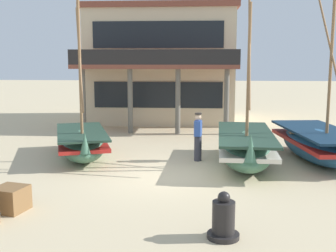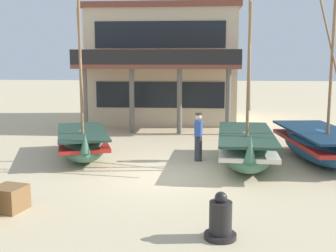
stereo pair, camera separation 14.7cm
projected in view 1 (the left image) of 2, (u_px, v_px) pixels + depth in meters
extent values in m
plane|color=#CCB78E|center=(166.00, 177.00, 12.61)|extent=(120.00, 120.00, 0.00)
ellipsoid|color=#427056|center=(82.00, 144.00, 15.05)|extent=(2.89, 4.49, 0.98)
cube|color=red|center=(82.00, 141.00, 15.03)|extent=(2.85, 4.33, 0.12)
cube|color=#243D2F|center=(81.00, 132.00, 14.98)|extent=(2.91, 4.42, 0.07)
cone|color=#427056|center=(85.00, 143.00, 13.06)|extent=(0.41, 0.41, 0.69)
cylinder|color=olive|center=(80.00, 69.00, 14.13)|extent=(0.10, 0.10, 4.98)
cylinder|color=olive|center=(80.00, 58.00, 14.07)|extent=(0.72, 1.95, 3.51)
cube|color=olive|center=(81.00, 133.00, 15.29)|extent=(1.51, 0.65, 0.06)
ellipsoid|color=#427056|center=(245.00, 149.00, 14.01)|extent=(1.95, 4.97, 1.11)
cube|color=silver|center=(245.00, 145.00, 13.98)|extent=(1.96, 4.77, 0.13)
cube|color=#243D2F|center=(245.00, 134.00, 13.93)|extent=(2.00, 4.87, 0.08)
cone|color=#427056|center=(251.00, 149.00, 11.63)|extent=(0.36, 0.36, 0.78)
cylinder|color=olive|center=(248.00, 76.00, 13.02)|extent=(0.10, 0.10, 4.45)
cylinder|color=olive|center=(249.00, 42.00, 12.86)|extent=(0.15, 1.75, 4.03)
cube|color=olive|center=(245.00, 135.00, 14.30)|extent=(1.64, 0.24, 0.06)
ellipsoid|color=#23517A|center=(318.00, 145.00, 14.59)|extent=(2.44, 5.13, 1.09)
cube|color=red|center=(319.00, 141.00, 14.57)|extent=(2.44, 4.93, 0.13)
cube|color=#132C43|center=(319.00, 131.00, 14.51)|extent=(2.49, 5.04, 0.08)
cylinder|color=olive|center=(330.00, 73.00, 13.59)|extent=(0.10, 0.10, 4.60)
cylinder|color=olive|center=(332.00, 53.00, 13.49)|extent=(0.38, 2.60, 3.83)
cube|color=olive|center=(315.00, 133.00, 14.90)|extent=(1.79, 0.37, 0.06)
cylinder|color=#33333D|center=(198.00, 148.00, 14.59)|extent=(0.26, 0.26, 0.88)
cube|color=#2D4C99|center=(198.00, 128.00, 14.48)|extent=(0.28, 0.39, 0.54)
sphere|color=beige|center=(198.00, 117.00, 14.42)|extent=(0.22, 0.22, 0.22)
cylinder|color=#2D2823|center=(198.00, 114.00, 14.40)|extent=(0.24, 0.24, 0.05)
cylinder|color=black|center=(223.00, 236.00, 8.28)|extent=(0.64, 0.64, 0.10)
cylinder|color=black|center=(223.00, 217.00, 8.22)|extent=(0.45, 0.45, 0.65)
sphere|color=black|center=(224.00, 198.00, 8.16)|extent=(0.25, 0.25, 0.25)
cube|color=brown|center=(10.00, 199.00, 9.75)|extent=(0.83, 0.83, 0.58)
cube|color=beige|center=(163.00, 67.00, 24.43)|extent=(7.99, 5.73, 6.15)
cube|color=brown|center=(162.00, 10.00, 23.93)|extent=(8.31, 5.96, 0.30)
cube|color=black|center=(158.00, 95.00, 21.79)|extent=(6.71, 0.06, 1.35)
cube|color=black|center=(158.00, 35.00, 21.32)|extent=(6.71, 0.06, 1.35)
cube|color=brown|center=(156.00, 66.00, 20.44)|extent=(7.99, 2.33, 0.20)
cylinder|color=#666056|center=(83.00, 101.00, 20.14)|extent=(0.24, 0.24, 3.07)
cylinder|color=#666056|center=(130.00, 101.00, 19.97)|extent=(0.24, 0.24, 3.07)
cylinder|color=#666056|center=(178.00, 102.00, 19.81)|extent=(0.24, 0.24, 3.07)
cylinder|color=#666056|center=(226.00, 102.00, 19.65)|extent=(0.24, 0.24, 3.07)
cube|color=black|center=(153.00, 57.00, 19.27)|extent=(7.99, 0.08, 0.70)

